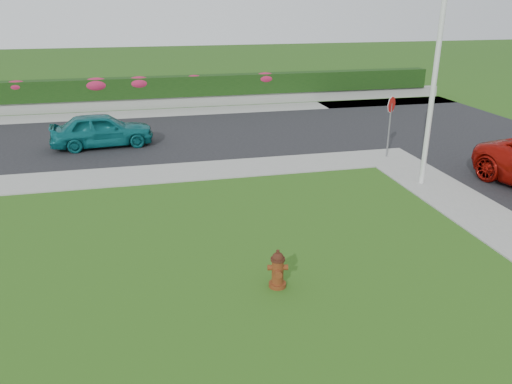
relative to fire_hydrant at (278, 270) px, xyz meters
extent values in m
plane|color=black|center=(-0.42, -1.06, -0.41)|extent=(120.00, 120.00, 0.00)
cube|color=black|center=(-5.42, 12.94, -0.39)|extent=(26.00, 8.00, 0.04)
cube|color=gray|center=(-6.42, 7.94, -0.39)|extent=(24.00, 2.00, 0.04)
cube|color=gray|center=(6.58, 7.94, -0.39)|extent=(2.00, 2.00, 0.04)
cube|color=gray|center=(-1.42, 17.94, -0.39)|extent=(34.00, 2.00, 0.04)
cube|color=gray|center=(-1.42, 19.44, -0.11)|extent=(34.00, 0.40, 0.60)
cube|color=black|center=(-1.42, 19.54, 0.74)|extent=(32.00, 0.90, 1.10)
cylinder|color=#52220C|center=(0.00, 0.01, -0.37)|extent=(0.37, 0.37, 0.09)
cylinder|color=#52220C|center=(0.00, 0.01, -0.04)|extent=(0.25, 0.25, 0.56)
cylinder|color=black|center=(0.00, 0.01, 0.24)|extent=(0.30, 0.30, 0.05)
sphere|color=black|center=(0.00, 0.01, 0.27)|extent=(0.25, 0.25, 0.25)
cylinder|color=black|center=(0.00, 0.01, 0.41)|extent=(0.08, 0.08, 0.08)
cylinder|color=#52220C|center=(-0.16, 0.04, 0.05)|extent=(0.13, 0.14, 0.12)
cylinder|color=#52220C|center=(0.16, -0.02, 0.05)|extent=(0.13, 0.14, 0.12)
cylinder|color=#52220C|center=(-0.03, -0.15, -0.02)|extent=(0.18, 0.16, 0.16)
imported|color=#0D6165|center=(-4.17, 11.93, 0.32)|extent=(4.18, 2.01, 1.38)
cylinder|color=silver|center=(6.28, 5.01, 2.92)|extent=(0.16, 0.16, 6.65)
cylinder|color=slate|center=(6.53, 7.99, 0.64)|extent=(0.06, 0.06, 2.09)
cylinder|color=#AB0B0D|center=(6.53, 7.99, 1.64)|extent=(0.50, 0.40, 0.61)
cylinder|color=white|center=(6.53, 7.99, 1.64)|extent=(0.52, 0.41, 0.65)
ellipsoid|color=#BE204E|center=(-8.77, 19.44, 1.05)|extent=(1.19, 0.77, 0.60)
ellipsoid|color=#BE204E|center=(-4.79, 19.44, 1.00)|extent=(1.49, 0.96, 0.75)
ellipsoid|color=#BE204E|center=(-2.56, 19.44, 1.02)|extent=(1.39, 0.89, 0.69)
ellipsoid|color=#BE204E|center=(0.45, 19.44, 1.09)|extent=(1.02, 0.66, 0.51)
ellipsoid|color=#BE204E|center=(4.53, 19.44, 1.03)|extent=(1.30, 0.83, 0.65)
camera|label=1|loc=(-2.49, -8.82, 5.30)|focal=35.00mm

